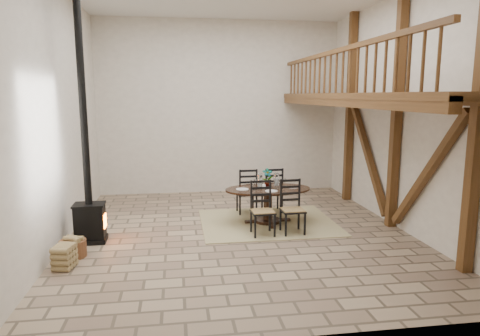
{
  "coord_description": "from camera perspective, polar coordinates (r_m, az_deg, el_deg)",
  "views": [
    {
      "loc": [
        -1.27,
        -8.56,
        2.87
      ],
      "look_at": [
        0.07,
        0.4,
        1.32
      ],
      "focal_mm": 32.0,
      "sensor_mm": 36.0,
      "label": 1
    }
  ],
  "objects": [
    {
      "name": "rug",
      "position": [
        9.83,
        3.7,
        -7.22
      ],
      "size": [
        3.0,
        2.5,
        0.02
      ],
      "primitive_type": "cube",
      "color": "tan",
      "rests_on": "ground"
    },
    {
      "name": "log_basket",
      "position": [
        8.35,
        -21.38,
        -9.87
      ],
      "size": [
        0.47,
        0.47,
        0.39
      ],
      "rotation": [
        0.0,
        0.0,
        0.04
      ],
      "color": "brown",
      "rests_on": "ground"
    },
    {
      "name": "ground",
      "position": [
        9.12,
        -0.04,
        -8.64
      ],
      "size": [
        8.0,
        8.0,
        0.0
      ],
      "primitive_type": "plane",
      "color": "tan",
      "rests_on": "ground"
    },
    {
      "name": "log_stack",
      "position": [
        7.86,
        -22.37,
        -10.89
      ],
      "size": [
        0.37,
        0.46,
        0.41
      ],
      "rotation": [
        0.0,
        0.0,
        -0.21
      ],
      "color": "tan",
      "rests_on": "ground"
    },
    {
      "name": "room_shell",
      "position": [
        8.91,
        7.69,
        10.56
      ],
      "size": [
        7.02,
        8.02,
        5.01
      ],
      "color": "white",
      "rests_on": "ground"
    },
    {
      "name": "dining_table",
      "position": [
        9.71,
        3.73,
        -4.72
      ],
      "size": [
        1.98,
        2.19,
        1.25
      ],
      "rotation": [
        0.0,
        0.0,
        0.03
      ],
      "color": "black",
      "rests_on": "ground"
    },
    {
      "name": "wood_stove",
      "position": [
        8.78,
        -19.63,
        -2.19
      ],
      "size": [
        0.61,
        0.47,
        5.0
      ],
      "rotation": [
        0.0,
        0.0,
        0.02
      ],
      "color": "black",
      "rests_on": "ground"
    }
  ]
}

